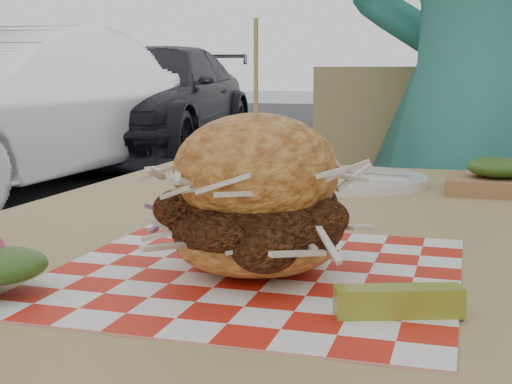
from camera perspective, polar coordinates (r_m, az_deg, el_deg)
diner at (r=1.72m, az=16.69°, el=6.77°), size 0.73×0.59×1.73m
car_white at (r=6.01m, az=-19.69°, el=6.20°), size 1.42×3.99×1.31m
car_dark at (r=8.35m, az=-8.60°, el=7.23°), size 2.26×4.54×1.27m
patio_table at (r=0.86m, az=2.92°, el=-8.09°), size 0.80×1.20×0.75m
patio_chair at (r=1.86m, az=9.57°, el=-2.44°), size 0.51×0.52×0.95m
paper_liner at (r=0.65m, az=-0.00°, el=-6.41°), size 0.36×0.36×0.00m
sandwich at (r=0.64m, az=-0.00°, el=-0.93°), size 0.20×0.20×0.23m
pickle_spear at (r=0.54m, az=11.34°, el=-8.57°), size 0.10×0.05×0.02m
place_setting at (r=1.19m, az=7.14°, el=1.00°), size 0.27×0.27×0.02m
kraft_tray at (r=1.15m, az=18.70°, el=1.03°), size 0.15×0.12×0.06m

